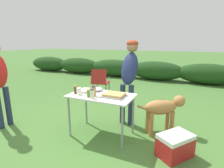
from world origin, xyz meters
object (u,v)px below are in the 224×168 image
object	(u,v)px
mixing_bowl	(97,89)
folding_table	(101,99)
dog	(163,108)
cooler_box	(175,145)
standing_person_with_beanie	(130,71)
spice_jar	(94,91)
food_tray	(114,95)
camp_chair_green_behind_table	(100,81)
ketchup_bottle	(89,91)
paper_cup_stack	(79,91)
beer_bottle	(76,89)
plate_stack	(85,91)
relish_jar	(88,93)
mayo_bottle	(92,93)

from	to	relation	value
mixing_bowl	folding_table	bearing A→B (deg)	-45.46
mixing_bowl	dog	size ratio (longest dim) A/B	0.26
mixing_bowl	cooler_box	distance (m)	1.59
standing_person_with_beanie	spice_jar	bearing A→B (deg)	-111.41
folding_table	food_tray	world-z (taller)	food_tray
standing_person_with_beanie	cooler_box	world-z (taller)	standing_person_with_beanie
camp_chair_green_behind_table	cooler_box	xyz separation A→B (m)	(2.37, -2.19, -0.30)
ketchup_bottle	cooler_box	bearing A→B (deg)	0.06
paper_cup_stack	ketchup_bottle	size ratio (longest dim) A/B	0.77
beer_bottle	folding_table	bearing A→B (deg)	13.68
paper_cup_stack	camp_chair_green_behind_table	size ratio (longest dim) A/B	0.14
ketchup_bottle	food_tray	bearing A→B (deg)	16.25
cooler_box	dog	bearing A→B (deg)	-119.00
plate_stack	mixing_bowl	distance (m)	0.23
beer_bottle	mixing_bowl	bearing A→B (deg)	50.33
mixing_bowl	ketchup_bottle	world-z (taller)	ketchup_bottle
folding_table	standing_person_with_beanie	world-z (taller)	standing_person_with_beanie
beer_bottle	food_tray	bearing A→B (deg)	9.50
folding_table	relish_jar	xyz separation A→B (m)	(-0.14, -0.18, 0.14)
cooler_box	beer_bottle	bearing A→B (deg)	-53.06
spice_jar	camp_chair_green_behind_table	world-z (taller)	spice_jar
mixing_bowl	camp_chair_green_behind_table	world-z (taller)	camp_chair_green_behind_table
relish_jar	dog	world-z (taller)	relish_jar
standing_person_with_beanie	dog	world-z (taller)	standing_person_with_beanie
food_tray	cooler_box	distance (m)	1.18
mixing_bowl	relish_jar	size ratio (longest dim) A/B	1.60
paper_cup_stack	cooler_box	size ratio (longest dim) A/B	0.21
mixing_bowl	beer_bottle	size ratio (longest dim) A/B	1.25
mayo_bottle	ketchup_bottle	size ratio (longest dim) A/B	1.08
dog	mayo_bottle	bearing A→B (deg)	-88.66
paper_cup_stack	food_tray	bearing A→B (deg)	13.75
food_tray	dog	size ratio (longest dim) A/B	0.46
mixing_bowl	ketchup_bottle	bearing A→B (deg)	-85.68
plate_stack	spice_jar	size ratio (longest dim) A/B	1.18
beer_bottle	ketchup_bottle	distance (m)	0.27
folding_table	dog	world-z (taller)	folding_table
plate_stack	dog	bearing A→B (deg)	19.27
mixing_bowl	mayo_bottle	bearing A→B (deg)	-71.10
ketchup_bottle	standing_person_with_beanie	xyz separation A→B (m)	(0.43, 0.82, 0.25)
dog	ketchup_bottle	bearing A→B (deg)	-95.61
beer_bottle	camp_chair_green_behind_table	size ratio (longest dim) A/B	0.20
dog	camp_chair_green_behind_table	xyz separation A→B (m)	(-2.10, 1.58, -0.00)
paper_cup_stack	spice_jar	distance (m)	0.27
plate_stack	cooler_box	bearing A→B (deg)	-5.25
folding_table	dog	distance (m)	1.11
beer_bottle	camp_chair_green_behind_table	xyz separation A→B (m)	(-0.69, 2.18, -0.35)
beer_bottle	spice_jar	size ratio (longest dim) A/B	0.93
plate_stack	beer_bottle	xyz separation A→B (m)	(-0.09, -0.14, 0.06)
food_tray	ketchup_bottle	distance (m)	0.42
folding_table	relish_jar	distance (m)	0.27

